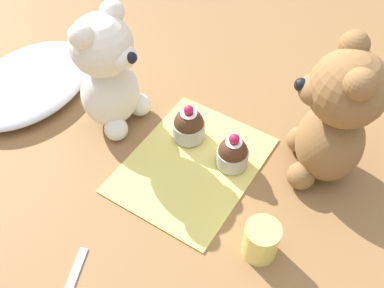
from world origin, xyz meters
name	(u,v)px	position (x,y,z in m)	size (l,w,h in m)	color
ground_plane	(192,165)	(0.00, 0.00, 0.00)	(4.00, 4.00, 0.00)	olive
knitted_placemat	(192,164)	(0.00, 0.00, 0.00)	(0.26, 0.20, 0.01)	#E0D166
tulle_cloth	(29,83)	(-0.01, 0.37, 0.02)	(0.28, 0.20, 0.04)	silver
teddy_bear_cream	(108,72)	(0.02, 0.18, 0.11)	(0.11, 0.12, 0.23)	silver
teddy_bear_tan	(335,118)	(0.11, -0.18, 0.12)	(0.15, 0.15, 0.25)	olive
cupcake_near_cream_bear	(189,125)	(0.05, 0.04, 0.03)	(0.06, 0.06, 0.07)	#B2ADA3
cupcake_near_tan_bear	(233,153)	(0.04, -0.06, 0.03)	(0.05, 0.05, 0.07)	#B2ADA3
juice_glass	(261,240)	(-0.08, -0.17, 0.03)	(0.05, 0.05, 0.06)	#EADB66
teaspoon	(70,287)	(-0.27, 0.03, 0.00)	(0.12, 0.01, 0.01)	silver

